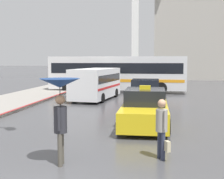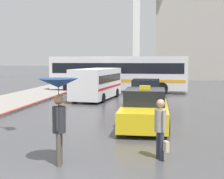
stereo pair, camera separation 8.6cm
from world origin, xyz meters
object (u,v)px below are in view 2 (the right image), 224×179
taxi (145,110)px  sedan_red (146,94)px  city_bus (118,72)px  pedestrian_man (161,125)px  pedestrian_with_umbrella (59,97)px  ambulance_van (97,82)px

taxi → sedan_red: size_ratio=1.03×
city_bus → pedestrian_man: bearing=-167.1°
taxi → pedestrian_with_umbrella: 5.55m
city_bus → sedan_red: bearing=-159.3°
sedan_red → pedestrian_with_umbrella: pedestrian_with_umbrella is taller
sedan_red → city_bus: city_bus is taller
city_bus → pedestrian_with_umbrella: bearing=-175.2°
ambulance_van → pedestrian_with_umbrella: 13.66m
sedan_red → ambulance_van: size_ratio=0.77×
sedan_red → ambulance_van: bearing=-36.9°
city_bus → taxi: bearing=-166.3°
sedan_red → ambulance_van: ambulance_van is taller
taxi → city_bus: city_bus is taller
pedestrian_with_umbrella → pedestrian_man: 2.81m
sedan_red → city_bus: (-2.62, 7.87, 0.98)m
city_bus → pedestrian_man: size_ratio=7.04×
ambulance_van → city_bus: (0.83, 5.28, 0.50)m
taxi → ambulance_van: size_ratio=0.79×
sedan_red → pedestrian_with_umbrella: bearing=80.7°
ambulance_van → pedestrian_man: (4.22, -12.69, -0.25)m
sedan_red → city_bus: bearing=-71.6°
taxi → pedestrian_man: (0.59, -4.22, 0.25)m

